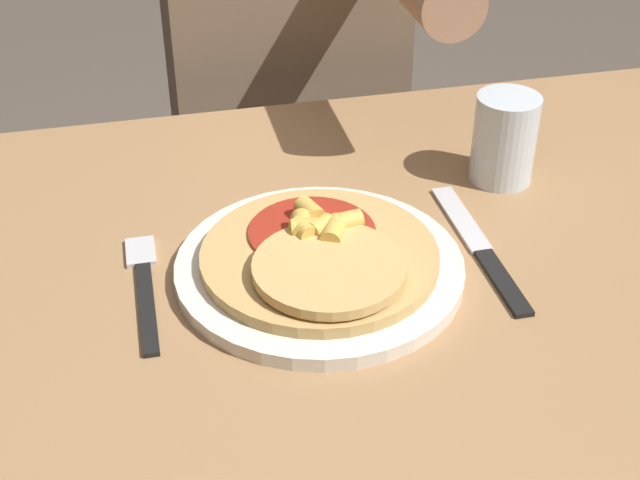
{
  "coord_description": "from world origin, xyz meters",
  "views": [
    {
      "loc": [
        -0.13,
        -0.65,
        1.24
      ],
      "look_at": [
        0.02,
        -0.0,
        0.78
      ],
      "focal_mm": 50.0,
      "sensor_mm": 36.0,
      "label": 1
    }
  ],
  "objects_px": {
    "dining_table": "(296,369)",
    "person_diner": "(284,48)",
    "pizza": "(321,256)",
    "fork": "(144,283)",
    "plate": "(320,269)",
    "knife": "(481,248)",
    "drinking_glass": "(504,139)"
  },
  "relations": [
    {
      "from": "dining_table",
      "to": "plate",
      "type": "relative_size",
      "value": 4.65
    },
    {
      "from": "dining_table",
      "to": "fork",
      "type": "height_order",
      "value": "fork"
    },
    {
      "from": "dining_table",
      "to": "person_diner",
      "type": "distance_m",
      "value": 0.57
    },
    {
      "from": "pizza",
      "to": "drinking_glass",
      "type": "bearing_deg",
      "value": 29.69
    },
    {
      "from": "pizza",
      "to": "drinking_glass",
      "type": "height_order",
      "value": "drinking_glass"
    },
    {
      "from": "plate",
      "to": "pizza",
      "type": "relative_size",
      "value": 1.22
    },
    {
      "from": "pizza",
      "to": "plate",
      "type": "bearing_deg",
      "value": 94.43
    },
    {
      "from": "pizza",
      "to": "fork",
      "type": "distance_m",
      "value": 0.16
    },
    {
      "from": "pizza",
      "to": "knife",
      "type": "height_order",
      "value": "pizza"
    },
    {
      "from": "pizza",
      "to": "person_diner",
      "type": "bearing_deg",
      "value": 82.28
    },
    {
      "from": "dining_table",
      "to": "person_diner",
      "type": "height_order",
      "value": "person_diner"
    },
    {
      "from": "pizza",
      "to": "dining_table",
      "type": "bearing_deg",
      "value": 166.84
    },
    {
      "from": "person_diner",
      "to": "knife",
      "type": "bearing_deg",
      "value": -81.11
    },
    {
      "from": "plate",
      "to": "pizza",
      "type": "xyz_separation_m",
      "value": [
        0.0,
        -0.0,
        0.02
      ]
    },
    {
      "from": "plate",
      "to": "drinking_glass",
      "type": "distance_m",
      "value": 0.27
    },
    {
      "from": "dining_table",
      "to": "pizza",
      "type": "xyz_separation_m",
      "value": [
        0.02,
        -0.01,
        0.14
      ]
    },
    {
      "from": "dining_table",
      "to": "plate",
      "type": "height_order",
      "value": "plate"
    },
    {
      "from": "knife",
      "to": "person_diner",
      "type": "distance_m",
      "value": 0.55
    },
    {
      "from": "drinking_glass",
      "to": "knife",
      "type": "bearing_deg",
      "value": -119.78
    },
    {
      "from": "fork",
      "to": "knife",
      "type": "bearing_deg",
      "value": -3.12
    },
    {
      "from": "drinking_glass",
      "to": "person_diner",
      "type": "bearing_deg",
      "value": 110.45
    },
    {
      "from": "pizza",
      "to": "fork",
      "type": "bearing_deg",
      "value": 171.29
    },
    {
      "from": "knife",
      "to": "person_diner",
      "type": "xyz_separation_m",
      "value": [
        -0.09,
        0.55,
        -0.01
      ]
    },
    {
      "from": "pizza",
      "to": "knife",
      "type": "bearing_deg",
      "value": 2.55
    },
    {
      "from": "dining_table",
      "to": "person_diner",
      "type": "xyz_separation_m",
      "value": [
        0.1,
        0.55,
        0.11
      ]
    },
    {
      "from": "knife",
      "to": "drinking_glass",
      "type": "height_order",
      "value": "drinking_glass"
    },
    {
      "from": "pizza",
      "to": "drinking_glass",
      "type": "relative_size",
      "value": 2.27
    },
    {
      "from": "plate",
      "to": "knife",
      "type": "xyz_separation_m",
      "value": [
        0.16,
        0.0,
        -0.0
      ]
    },
    {
      "from": "fork",
      "to": "drinking_glass",
      "type": "distance_m",
      "value": 0.41
    },
    {
      "from": "plate",
      "to": "fork",
      "type": "relative_size",
      "value": 1.54
    },
    {
      "from": "plate",
      "to": "fork",
      "type": "distance_m",
      "value": 0.16
    },
    {
      "from": "fork",
      "to": "person_diner",
      "type": "xyz_separation_m",
      "value": [
        0.24,
        0.53,
        -0.01
      ]
    }
  ]
}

